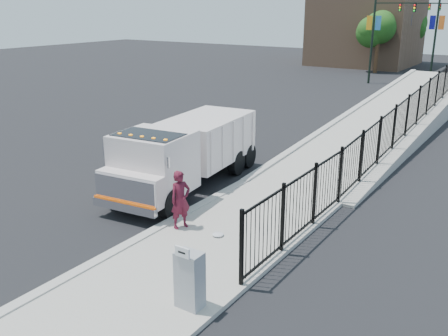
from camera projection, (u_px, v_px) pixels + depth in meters
The scene contains 16 objects.
ground at pixel (175, 223), 14.83m from camera, with size 120.00×120.00×0.00m, color black.
sidewalk at pixel (185, 267), 12.21m from camera, with size 3.55×12.00×0.12m, color #9E998E.
curb at pixel (127, 246), 13.21m from camera, with size 0.30×12.00×0.16m, color #ADAAA3.
ramp at pixel (396, 127), 26.40m from camera, with size 3.95×24.00×1.70m, color #9E998E.
iron_fence at pixel (406, 129), 22.21m from camera, with size 0.10×28.00×1.80m, color black.
truck at pixel (184, 151), 17.26m from camera, with size 2.99×7.30×2.43m.
worker at pixel (180, 200), 14.00m from camera, with size 0.61×0.40×1.68m, color #4F1121.
utility_cabinet at pixel (190, 280), 10.34m from camera, with size 0.55×0.40×1.25m, color gray.
arrow_sign at pixel (182, 252), 9.94m from camera, with size 0.35×0.04×0.22m, color white.
debris at pixel (218, 234), 13.72m from camera, with size 0.33×0.33×0.08m, color silver.
light_pole_0 at pixel (377, 29), 39.73m from camera, with size 3.77×0.22×8.00m.
light_pole_1 at pixel (432, 28), 40.74m from camera, with size 3.78×0.22×8.00m.
light_pole_2 at pixel (408, 24), 49.21m from camera, with size 3.77×0.22×8.00m.
tree_0 at pixel (379, 30), 46.29m from camera, with size 3.09×3.09×5.54m.
tree_2 at pixel (412, 26), 54.54m from camera, with size 3.19×3.19×5.60m.
building at pixel (367, 26), 53.19m from camera, with size 10.00×10.00×8.00m, color #8C664C.
Camera 1 is at (8.71, -10.52, 6.17)m, focal length 40.00 mm.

